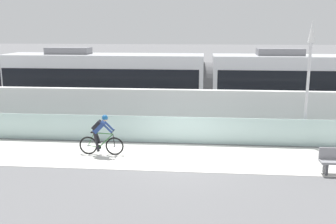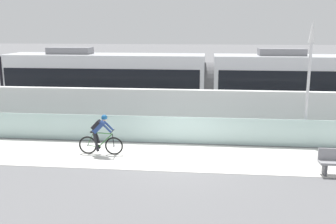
% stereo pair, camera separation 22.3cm
% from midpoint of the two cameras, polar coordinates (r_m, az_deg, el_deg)
% --- Properties ---
extents(ground_plane, '(200.00, 200.00, 0.00)m').
position_cam_midpoint_polar(ground_plane, '(15.03, 2.32, -6.65)').
color(ground_plane, slate).
extents(bike_path_deck, '(32.00, 3.20, 0.01)m').
position_cam_midpoint_polar(bike_path_deck, '(15.02, 2.32, -6.63)').
color(bike_path_deck, silver).
rests_on(bike_path_deck, ground).
extents(glass_parapet, '(32.00, 0.05, 1.16)m').
position_cam_midpoint_polar(glass_parapet, '(16.62, 2.74, -2.69)').
color(glass_parapet, silver).
rests_on(glass_parapet, ground).
extents(concrete_barrier_wall, '(32.00, 0.36, 2.05)m').
position_cam_midpoint_polar(concrete_barrier_wall, '(18.26, 3.08, 0.13)').
color(concrete_barrier_wall, silver).
rests_on(concrete_barrier_wall, ground).
extents(tram_rail_near, '(32.00, 0.08, 0.01)m').
position_cam_midpoint_polar(tram_rail_near, '(20.91, 3.40, -1.16)').
color(tram_rail_near, '#595654').
rests_on(tram_rail_near, ground).
extents(tram_rail_far, '(32.00, 0.08, 0.01)m').
position_cam_midpoint_polar(tram_rail_far, '(22.31, 3.57, -0.30)').
color(tram_rail_far, '#595654').
rests_on(tram_rail_far, ground).
extents(tram, '(22.56, 2.54, 3.81)m').
position_cam_midpoint_polar(tram, '(21.24, 6.31, 4.19)').
color(tram, silver).
rests_on(tram, ground).
extents(cyclist_on_bike, '(1.77, 0.58, 1.61)m').
position_cam_midpoint_polar(cyclist_on_bike, '(15.30, -9.57, -3.33)').
color(cyclist_on_bike, black).
rests_on(cyclist_on_bike, ground).
extents(lamp_post_antenna, '(0.28, 0.28, 5.20)m').
position_cam_midpoint_polar(lamp_post_antenna, '(16.94, 20.53, 6.17)').
color(lamp_post_antenna, gray).
rests_on(lamp_post_antenna, ground).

